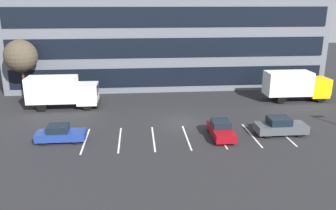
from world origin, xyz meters
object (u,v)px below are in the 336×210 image
at_px(box_truck_yellow, 296,84).
at_px(sedan_charcoal, 280,126).
at_px(sedan_navy, 60,134).
at_px(bare_tree, 21,56).
at_px(sedan_maroon, 221,130).
at_px(box_truck_white, 62,91).

bearing_deg(box_truck_yellow, sedan_charcoal, -120.35).
height_order(sedan_navy, bare_tree, bare_tree).
xyz_separation_m(sedan_navy, sedan_maroon, (13.19, -0.27, 0.01)).
bearing_deg(sedan_charcoal, sedan_maroon, -178.48).
distance_m(box_truck_yellow, sedan_charcoal, 11.50).
height_order(box_truck_yellow, box_truck_white, box_truck_white).
bearing_deg(sedan_navy, bare_tree, 116.86).
relative_size(box_truck_yellow, bare_tree, 1.06).
bearing_deg(sedan_charcoal, bare_tree, 152.11).
height_order(sedan_charcoal, bare_tree, bare_tree).
bearing_deg(box_truck_white, box_truck_yellow, 1.20).
relative_size(box_truck_white, sedan_maroon, 1.86).
xyz_separation_m(sedan_charcoal, sedan_maroon, (-5.21, -0.14, -0.06)).
bearing_deg(sedan_maroon, bare_tree, 145.97).
bearing_deg(box_truck_white, sedan_maroon, -32.54).
bearing_deg(bare_tree, box_truck_white, -38.15).
bearing_deg(sedan_maroon, sedan_navy, 178.84).
distance_m(box_truck_yellow, sedan_navy, 26.10).
distance_m(sedan_charcoal, bare_tree, 28.67).
xyz_separation_m(box_truck_white, bare_tree, (-5.00, 3.93, 3.11)).
xyz_separation_m(box_truck_white, sedan_navy, (1.65, -9.20, -1.27)).
bearing_deg(bare_tree, sedan_maroon, -34.03).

